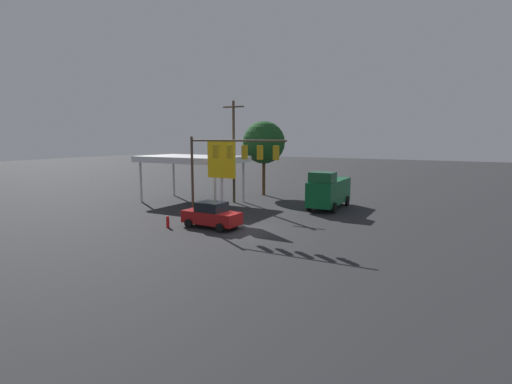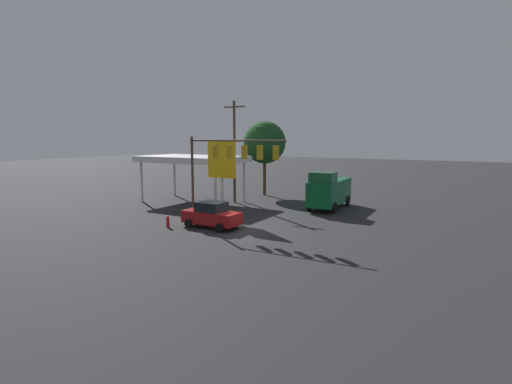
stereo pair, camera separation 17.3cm
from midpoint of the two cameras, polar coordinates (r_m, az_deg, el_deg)
name	(u,v)px [view 1 (the left image)]	position (r m, az deg, el deg)	size (l,w,h in m)	color
ground_plane	(242,231)	(28.76, -2.12, -5.53)	(200.00, 200.00, 0.00)	#262628
traffic_signal_assembly	(230,158)	(29.47, -3.92, 4.91)	(8.17, 0.43, 6.70)	#473828
utility_pole	(234,150)	(40.57, -3.32, 6.08)	(2.40, 0.26, 10.24)	#473828
gas_station_canopy	(192,160)	(41.28, -9.28, 4.60)	(10.45, 6.32, 4.73)	silver
price_sign	(221,162)	(33.15, -5.11, 4.24)	(2.62, 0.27, 6.38)	silver
sedan_waiting	(212,215)	(29.67, -6.54, -3.28)	(4.46, 2.17, 1.93)	maroon
delivery_truck	(329,191)	(37.80, 10.21, 0.19)	(2.73, 6.87, 3.58)	#0C592D
street_tree	(264,143)	(45.68, 1.02, 7.07)	(4.82, 4.82, 8.45)	#4C331E
fire_hydrant	(168,222)	(30.36, -12.66, -4.16)	(0.24, 0.24, 0.88)	red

